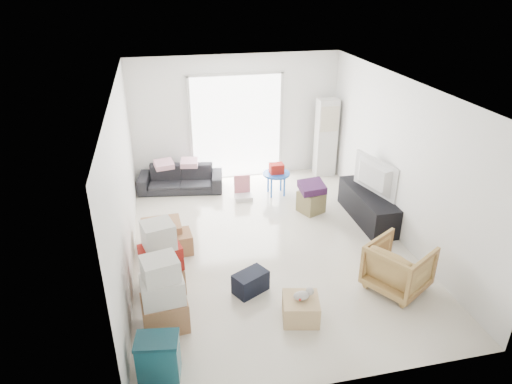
{
  "coord_description": "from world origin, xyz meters",
  "views": [
    {
      "loc": [
        -1.65,
        -6.43,
        4.21
      ],
      "look_at": [
        -0.18,
        0.2,
        0.92
      ],
      "focal_mm": 32.0,
      "sensor_mm": 36.0,
      "label": 1
    }
  ],
  "objects_px": {
    "armchair": "(399,265)",
    "sofa": "(180,175)",
    "ac_tower": "(326,138)",
    "kids_table": "(276,172)",
    "tv_console": "(367,206)",
    "wood_crate": "(301,309)",
    "ottoman": "(311,202)",
    "television": "(369,189)",
    "storage_bins": "(159,357)"
  },
  "relations": [
    {
      "from": "armchair",
      "to": "sofa",
      "type": "bearing_deg",
      "value": 4.04
    },
    {
      "from": "ac_tower",
      "to": "kids_table",
      "type": "xyz_separation_m",
      "value": [
        -1.33,
        -0.78,
        -0.39
      ]
    },
    {
      "from": "tv_console",
      "to": "sofa",
      "type": "relative_size",
      "value": 0.94
    },
    {
      "from": "tv_console",
      "to": "wood_crate",
      "type": "relative_size",
      "value": 3.47
    },
    {
      "from": "ottoman",
      "to": "tv_console",
      "type": "bearing_deg",
      "value": -29.5
    },
    {
      "from": "television",
      "to": "storage_bins",
      "type": "relative_size",
      "value": 2.01
    },
    {
      "from": "sofa",
      "to": "wood_crate",
      "type": "relative_size",
      "value": 3.68
    },
    {
      "from": "armchair",
      "to": "wood_crate",
      "type": "relative_size",
      "value": 1.7
    },
    {
      "from": "tv_console",
      "to": "armchair",
      "type": "bearing_deg",
      "value": -102.92
    },
    {
      "from": "tv_console",
      "to": "television",
      "type": "xyz_separation_m",
      "value": [
        0.0,
        0.0,
        0.35
      ]
    },
    {
      "from": "ac_tower",
      "to": "sofa",
      "type": "distance_m",
      "value": 3.3
    },
    {
      "from": "tv_console",
      "to": "armchair",
      "type": "relative_size",
      "value": 2.04
    },
    {
      "from": "tv_console",
      "to": "television",
      "type": "height_order",
      "value": "television"
    },
    {
      "from": "television",
      "to": "ottoman",
      "type": "xyz_separation_m",
      "value": [
        -0.92,
        0.52,
        -0.42
      ]
    },
    {
      "from": "ottoman",
      "to": "kids_table",
      "type": "relative_size",
      "value": 0.61
    },
    {
      "from": "kids_table",
      "to": "tv_console",
      "type": "bearing_deg",
      "value": -45.58
    },
    {
      "from": "kids_table",
      "to": "wood_crate",
      "type": "height_order",
      "value": "kids_table"
    },
    {
      "from": "sofa",
      "to": "armchair",
      "type": "distance_m",
      "value": 4.95
    },
    {
      "from": "tv_console",
      "to": "storage_bins",
      "type": "height_order",
      "value": "storage_bins"
    },
    {
      "from": "television",
      "to": "kids_table",
      "type": "xyz_separation_m",
      "value": [
        -1.38,
        1.41,
        -0.13
      ]
    },
    {
      "from": "ottoman",
      "to": "kids_table",
      "type": "xyz_separation_m",
      "value": [
        -0.46,
        0.89,
        0.28
      ]
    },
    {
      "from": "armchair",
      "to": "tv_console",
      "type": "bearing_deg",
      "value": -43.96
    },
    {
      "from": "television",
      "to": "kids_table",
      "type": "distance_m",
      "value": 1.98
    },
    {
      "from": "ottoman",
      "to": "kids_table",
      "type": "bearing_deg",
      "value": 117.41
    },
    {
      "from": "sofa",
      "to": "armchair",
      "type": "bearing_deg",
      "value": -45.97
    },
    {
      "from": "wood_crate",
      "to": "sofa",
      "type": "bearing_deg",
      "value": 106.21
    },
    {
      "from": "tv_console",
      "to": "television",
      "type": "bearing_deg",
      "value": 0.0
    },
    {
      "from": "television",
      "to": "armchair",
      "type": "xyz_separation_m",
      "value": [
        -0.46,
        -2.01,
        -0.22
      ]
    },
    {
      "from": "ac_tower",
      "to": "kids_table",
      "type": "relative_size",
      "value": 2.57
    },
    {
      "from": "television",
      "to": "sofa",
      "type": "distance_m",
      "value": 3.9
    },
    {
      "from": "storage_bins",
      "to": "kids_table",
      "type": "height_order",
      "value": "kids_table"
    },
    {
      "from": "armchair",
      "to": "ac_tower",
      "type": "bearing_deg",
      "value": -36.63
    },
    {
      "from": "tv_console",
      "to": "television",
      "type": "distance_m",
      "value": 0.35
    },
    {
      "from": "ottoman",
      "to": "wood_crate",
      "type": "height_order",
      "value": "ottoman"
    },
    {
      "from": "armchair",
      "to": "ottoman",
      "type": "bearing_deg",
      "value": -20.72
    },
    {
      "from": "ac_tower",
      "to": "television",
      "type": "bearing_deg",
      "value": -88.69
    },
    {
      "from": "wood_crate",
      "to": "kids_table",
      "type": "bearing_deg",
      "value": 80.2
    },
    {
      "from": "ac_tower",
      "to": "wood_crate",
      "type": "bearing_deg",
      "value": -113.62
    },
    {
      "from": "sofa",
      "to": "armchair",
      "type": "xyz_separation_m",
      "value": [
        2.85,
        -4.05,
        0.06
      ]
    },
    {
      "from": "television",
      "to": "sofa",
      "type": "height_order",
      "value": "television"
    },
    {
      "from": "tv_console",
      "to": "storage_bins",
      "type": "bearing_deg",
      "value": -143.14
    },
    {
      "from": "wood_crate",
      "to": "television",
      "type": "bearing_deg",
      "value": 49.05
    },
    {
      "from": "ac_tower",
      "to": "tv_console",
      "type": "bearing_deg",
      "value": -88.69
    },
    {
      "from": "storage_bins",
      "to": "ac_tower",
      "type": "bearing_deg",
      "value": 53.04
    },
    {
      "from": "sofa",
      "to": "kids_table",
      "type": "xyz_separation_m",
      "value": [
        1.92,
        -0.63,
        0.15
      ]
    },
    {
      "from": "television",
      "to": "armchair",
      "type": "distance_m",
      "value": 2.07
    },
    {
      "from": "storage_bins",
      "to": "kids_table",
      "type": "relative_size",
      "value": 0.82
    },
    {
      "from": "tv_console",
      "to": "kids_table",
      "type": "xyz_separation_m",
      "value": [
        -1.38,
        1.41,
        0.21
      ]
    },
    {
      "from": "ac_tower",
      "to": "ottoman",
      "type": "distance_m",
      "value": 2.0
    },
    {
      "from": "armchair",
      "to": "kids_table",
      "type": "xyz_separation_m",
      "value": [
        -0.92,
        3.42,
        0.09
      ]
    }
  ]
}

